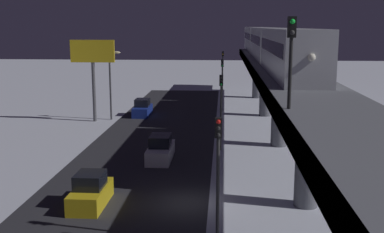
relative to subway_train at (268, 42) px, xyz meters
name	(u,v)px	position (x,y,z in m)	size (l,w,h in m)	color
ground_plane	(187,203)	(6.98, 27.88, -8.56)	(240.00, 240.00, 0.00)	silver
avenue_asphalt	(117,201)	(11.18, 27.88, -8.55)	(11.00, 99.85, 0.01)	#28282D
elevated_railway	(308,108)	(0.09, 27.88, -2.73)	(5.00, 99.85, 6.78)	slate
subway_train	(268,42)	(0.00, 0.00, 0.00)	(2.94, 55.47, 3.40)	#B7BABF
rail_signal	(291,46)	(2.00, 33.81, 0.95)	(0.36, 0.41, 4.00)	black
sedan_blue_2	(142,109)	(14.38, 0.23, -7.76)	(1.80, 4.28, 1.97)	navy
sedan_yellow	(91,192)	(12.58, 28.67, -7.76)	(1.80, 4.01, 1.97)	gold
sedan_white	(160,150)	(9.78, 18.74, -7.76)	(1.80, 4.60, 1.97)	silver
traffic_light_near	(218,166)	(5.08, 34.13, -4.36)	(0.32, 0.44, 6.40)	#2D2D2D
traffic_light_mid	(221,101)	(5.08, 15.52, -4.36)	(0.32, 0.44, 6.40)	#2D2D2D
traffic_light_far	(222,78)	(5.08, -3.09, -4.36)	(0.32, 0.44, 6.40)	#2D2D2D
traffic_light_distant	(223,65)	(5.08, -21.70, -4.36)	(0.32, 0.44, 6.40)	#2D2D2D
commercial_billboard	(93,59)	(19.06, 3.94, -1.73)	(4.80, 0.36, 8.90)	#4C4C51
street_lamp_far	(112,77)	(17.26, 2.88, -3.74)	(1.35, 0.44, 7.65)	#38383D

